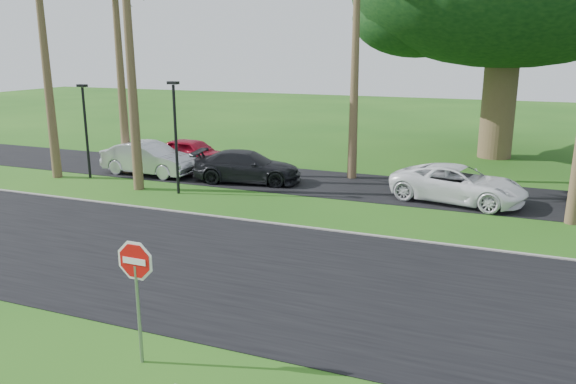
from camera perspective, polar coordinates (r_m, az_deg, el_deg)
The scene contains 11 objects.
ground at distance 14.21m, azimuth -9.02°, elevation -10.43°, with size 120.00×120.00×0.00m, color #1B4E13.
road at distance 15.81m, azimuth -5.31°, elevation -7.63°, with size 120.00×8.00×0.02m, color black.
parking_strip at distance 25.17m, azimuth 5.58°, elevation 0.74°, with size 120.00×5.00×0.02m, color black.
curb at distance 19.27m, azimuth 0.16°, elevation -3.41°, with size 120.00×0.12×0.06m, color gray.
stop_sign_near at distance 10.98m, azimuth -15.16°, elevation -8.34°, with size 1.05×0.07×2.62m.
streetlight_left at distance 27.67m, azimuth -19.87°, elevation 6.44°, with size 0.45×0.25×4.34m.
streetlight_right at distance 23.54m, azimuth -11.36°, elevation 6.13°, with size 0.45×0.25×4.64m.
car_silver at distance 27.76m, azimuth -13.92°, elevation 3.29°, with size 1.64×4.71×1.55m, color #B1B3B9.
car_red at distance 28.75m, azimuth -9.68°, elevation 3.85°, with size 1.79×4.46×1.52m, color maroon.
car_dark at distance 25.49m, azimuth -4.17°, elevation 2.55°, with size 1.98×4.88×1.42m, color black.
car_minivan at distance 23.09m, azimuth 16.90°, elevation 0.74°, with size 2.39×5.18×1.44m, color white.
Camera 1 is at (6.76, -11.01, 5.93)m, focal length 35.00 mm.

